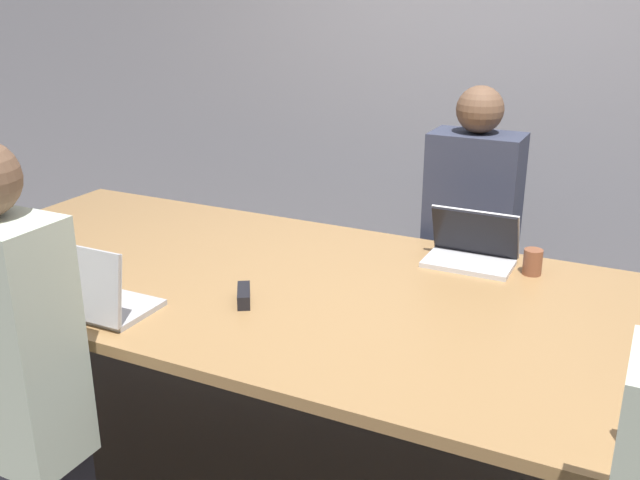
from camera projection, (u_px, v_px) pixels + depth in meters
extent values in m
plane|color=#4C4742|center=(369.00, 477.00, 2.80)|extent=(24.00, 24.00, 0.00)
cube|color=#9999A3|center=(505.00, 67.00, 3.88)|extent=(12.00, 0.06, 2.80)
cube|color=#9E7547|center=(374.00, 304.00, 2.54)|extent=(3.80, 1.38, 0.04)
cylinder|color=#4C4C51|center=(110.00, 273.00, 3.82)|extent=(0.08, 0.08, 0.73)
cube|color=#B7B7BC|center=(107.00, 306.00, 2.46)|extent=(0.33, 0.24, 0.02)
cube|color=#B7B7BC|center=(79.00, 283.00, 2.32)|extent=(0.33, 0.05, 0.24)
cube|color=silver|center=(82.00, 283.00, 2.33)|extent=(0.33, 0.05, 0.24)
cube|color=beige|center=(7.00, 342.00, 2.10)|extent=(0.40, 0.24, 0.77)
cylinder|color=brown|center=(58.00, 280.00, 2.60)|extent=(0.07, 0.07, 0.08)
cube|color=silver|center=(468.00, 263.00, 2.84)|extent=(0.34, 0.21, 0.02)
cube|color=silver|center=(475.00, 232.00, 2.86)|extent=(0.35, 0.08, 0.20)
cube|color=black|center=(475.00, 233.00, 2.86)|extent=(0.34, 0.08, 0.20)
cube|color=#2D2D38|center=(463.00, 338.00, 3.42)|extent=(0.32, 0.24, 0.45)
cube|color=#33384C|center=(472.00, 217.00, 3.21)|extent=(0.40, 0.24, 0.77)
sphere|color=brown|center=(480.00, 110.00, 3.05)|extent=(0.20, 0.20, 0.20)
cylinder|color=brown|center=(533.00, 262.00, 2.74)|extent=(0.07, 0.07, 0.10)
cube|color=black|center=(244.00, 295.00, 2.51)|extent=(0.12, 0.15, 0.05)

